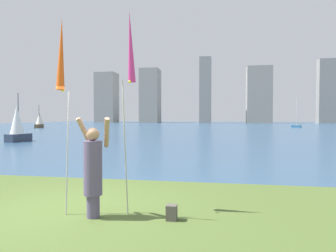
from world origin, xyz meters
The scene contains 13 objects.
ground centered at (0.00, 50.95, -0.06)m, with size 120.00×138.00×0.12m.
person centered at (0.64, -0.47, 0.94)m, with size 0.70×0.52×1.92m.
kite_flag_left centered at (0.04, -0.53, 3.05)m, with size 0.16×0.41×3.82m.
kite_flag_right centered at (1.24, 0.03, 3.25)m, with size 0.16×0.71×4.04m.
bag centered at (2.15, -0.38, 0.14)m, with size 0.20×0.19×0.28m.
sailboat_0 centered at (16.53, 51.74, 0.33)m, with size 1.71×1.29×5.35m.
sailboat_3 centered at (-28.43, 42.66, 1.37)m, with size 1.49×2.67×4.03m.
sailboat_4 centered at (-12.50, 15.18, 1.28)m, with size 1.13×2.13×3.78m.
skyline_tower_0 centered at (-36.05, 94.25, 8.58)m, with size 6.84×6.37×17.16m.
skyline_tower_1 centered at (-20.17, 92.91, 8.92)m, with size 6.15×6.88×17.84m.
skyline_tower_2 centered at (-1.67, 89.30, 10.19)m, with size 3.55×4.38×20.38m.
skyline_tower_3 centered at (14.66, 91.02, 8.67)m, with size 7.42×6.07×17.34m.
skyline_tower_4 centered at (34.52, 92.19, 9.64)m, with size 5.07×3.25×19.28m.
Camera 1 is at (3.03, -5.88, 1.92)m, focal length 32.32 mm.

